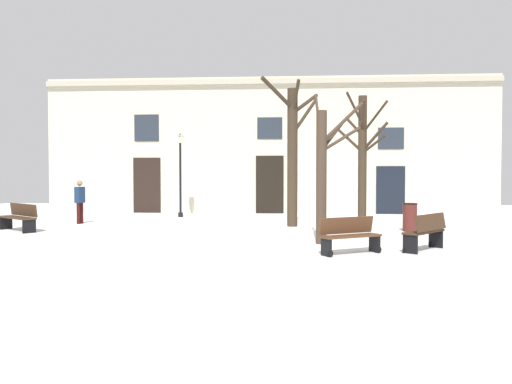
{
  "coord_description": "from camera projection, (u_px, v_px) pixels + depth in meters",
  "views": [
    {
      "loc": [
        1.32,
        -15.88,
        1.9
      ],
      "look_at": [
        0.0,
        1.94,
        1.29
      ],
      "focal_mm": 37.58,
      "sensor_mm": 36.0,
      "label": 1
    }
  ],
  "objects": [
    {
      "name": "tree_left_of_center",
      "position": [
        362.0,
        158.0,
        17.89
      ],
      "size": [
        1.65,
        1.98,
        4.57
      ],
      "color": "#382B1E",
      "rests_on": "ground"
    },
    {
      "name": "building_facade",
      "position": [
        268.0,
        144.0,
        25.76
      ],
      "size": [
        21.67,
        0.6,
        6.53
      ],
      "color": "beige",
      "rests_on": "ground"
    },
    {
      "name": "tree_center",
      "position": [
        293.0,
        149.0,
        19.26
      ],
      "size": [
        2.07,
        2.51,
        5.21
      ],
      "color": "#382B1E",
      "rests_on": "ground"
    },
    {
      "name": "bench_back_to_back_right",
      "position": [
        350.0,
        235.0,
        12.68
      ],
      "size": [
        1.54,
        1.18,
        0.88
      ],
      "rotation": [
        0.0,
        0.0,
        0.55
      ],
      "color": "#51331E",
      "rests_on": "ground"
    },
    {
      "name": "person_by_shop_door",
      "position": [
        80.0,
        200.0,
        20.31
      ],
      "size": [
        0.31,
        0.42,
        1.66
      ],
      "rotation": [
        0.0,
        0.0,
        1.32
      ],
      "color": "#350F0F",
      "rests_on": "ground"
    },
    {
      "name": "bench_near_lamp",
      "position": [
        426.0,
        231.0,
        13.19
      ],
      "size": [
        1.3,
        1.48,
        0.93
      ],
      "rotation": [
        0.0,
        0.0,
        4.04
      ],
      "color": "#3D2819",
      "rests_on": "ground"
    },
    {
      "name": "litter_bin",
      "position": [
        410.0,
        217.0,
        17.66
      ],
      "size": [
        0.49,
        0.49,
        0.93
      ],
      "color": "#4C1E19",
      "rests_on": "ground"
    },
    {
      "name": "ground_plane",
      "position": [
        251.0,
        237.0,
        15.99
      ],
      "size": [
        34.68,
        34.68,
        0.0
      ],
      "primitive_type": "plane",
      "color": "white"
    },
    {
      "name": "bench_facing_shops",
      "position": [
        19.0,
        217.0,
        17.77
      ],
      "size": [
        1.8,
        1.57,
        0.91
      ],
      "rotation": [
        0.0,
        0.0,
        5.61
      ],
      "color": "#3D2819",
      "rests_on": "ground"
    },
    {
      "name": "tree_near_facade",
      "position": [
        323.0,
        170.0,
        14.51
      ],
      "size": [
        1.39,
        1.24,
        4.19
      ],
      "color": "#423326",
      "rests_on": "ground"
    },
    {
      "name": "streetlamp",
      "position": [
        180.0,
        166.0,
        23.4
      ],
      "size": [
        0.3,
        0.3,
        3.67
      ],
      "color": "black",
      "rests_on": "ground"
    }
  ]
}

